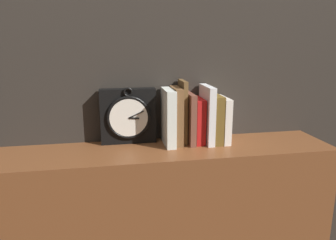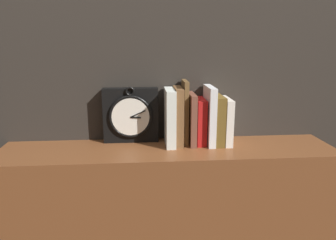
{
  "view_description": "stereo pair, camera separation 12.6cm",
  "coord_description": "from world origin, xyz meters",
  "px_view_note": "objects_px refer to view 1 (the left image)",
  "views": [
    {
      "loc": [
        -0.23,
        -1.2,
        1.35
      ],
      "look_at": [
        0.0,
        0.0,
        1.05
      ],
      "focal_mm": 35.0,
      "sensor_mm": 36.0,
      "label": 1
    },
    {
      "loc": [
        -0.1,
        -1.22,
        1.35
      ],
      "look_at": [
        0.0,
        0.0,
        1.05
      ],
      "focal_mm": 35.0,
      "sensor_mm": 36.0,
      "label": 2
    }
  ],
  "objects_px": {
    "book_slot2_brown": "(183,112)",
    "book_slot4_red": "(197,120)",
    "book_slot5_white": "(207,114)",
    "book_slot7_white": "(222,119)",
    "book_slot6_brown": "(214,118)",
    "clock": "(128,116)",
    "book_slot3_brown": "(190,118)",
    "book_slot1_brown": "(176,116)",
    "book_slot0_white": "(168,117)"
  },
  "relations": [
    {
      "from": "book_slot0_white",
      "to": "book_slot5_white",
      "type": "relative_size",
      "value": 0.96
    },
    {
      "from": "book_slot3_brown",
      "to": "book_slot2_brown",
      "type": "bearing_deg",
      "value": 149.36
    },
    {
      "from": "book_slot1_brown",
      "to": "book_slot2_brown",
      "type": "bearing_deg",
      "value": 24.15
    },
    {
      "from": "book_slot0_white",
      "to": "book_slot1_brown",
      "type": "relative_size",
      "value": 0.98
    },
    {
      "from": "book_slot3_brown",
      "to": "book_slot4_red",
      "type": "xyz_separation_m",
      "value": [
        0.03,
        0.01,
        -0.01
      ]
    },
    {
      "from": "book_slot0_white",
      "to": "book_slot3_brown",
      "type": "relative_size",
      "value": 1.09
    },
    {
      "from": "book_slot2_brown",
      "to": "book_slot4_red",
      "type": "relative_size",
      "value": 1.39
    },
    {
      "from": "book_slot1_brown",
      "to": "book_slot3_brown",
      "type": "bearing_deg",
      "value": -2.25
    },
    {
      "from": "clock",
      "to": "book_slot2_brown",
      "type": "relative_size",
      "value": 0.91
    },
    {
      "from": "book_slot3_brown",
      "to": "book_slot6_brown",
      "type": "xyz_separation_m",
      "value": [
        0.11,
        -0.0,
        -0.0
      ]
    },
    {
      "from": "book_slot0_white",
      "to": "book_slot3_brown",
      "type": "bearing_deg",
      "value": 3.33
    },
    {
      "from": "clock",
      "to": "book_slot6_brown",
      "type": "xyz_separation_m",
      "value": [
        0.35,
        -0.05,
        -0.01
      ]
    },
    {
      "from": "book_slot5_white",
      "to": "book_slot7_white",
      "type": "bearing_deg",
      "value": 1.2
    },
    {
      "from": "book_slot2_brown",
      "to": "book_slot4_red",
      "type": "bearing_deg",
      "value": -9.52
    },
    {
      "from": "book_slot4_red",
      "to": "book_slot5_white",
      "type": "height_order",
      "value": "book_slot5_white"
    },
    {
      "from": "book_slot4_red",
      "to": "book_slot2_brown",
      "type": "bearing_deg",
      "value": 170.48
    },
    {
      "from": "book_slot1_brown",
      "to": "book_slot6_brown",
      "type": "xyz_separation_m",
      "value": [
        0.16,
        -0.0,
        -0.02
      ]
    },
    {
      "from": "clock",
      "to": "book_slot2_brown",
      "type": "xyz_separation_m",
      "value": [
        0.22,
        -0.03,
        0.02
      ]
    },
    {
      "from": "book_slot4_red",
      "to": "book_slot7_white",
      "type": "bearing_deg",
      "value": -4.77
    },
    {
      "from": "book_slot7_white",
      "to": "book_slot5_white",
      "type": "bearing_deg",
      "value": -178.8
    },
    {
      "from": "clock",
      "to": "book_slot1_brown",
      "type": "height_order",
      "value": "clock"
    },
    {
      "from": "book_slot1_brown",
      "to": "book_slot7_white",
      "type": "distance_m",
      "value": 0.2
    },
    {
      "from": "book_slot4_red",
      "to": "book_slot5_white",
      "type": "distance_m",
      "value": 0.05
    },
    {
      "from": "book_slot1_brown",
      "to": "book_slot0_white",
      "type": "bearing_deg",
      "value": -167.9
    },
    {
      "from": "clock",
      "to": "book_slot5_white",
      "type": "height_order",
      "value": "same"
    },
    {
      "from": "book_slot2_brown",
      "to": "book_slot3_brown",
      "type": "height_order",
      "value": "book_slot2_brown"
    },
    {
      "from": "book_slot4_red",
      "to": "book_slot6_brown",
      "type": "xyz_separation_m",
      "value": [
        0.07,
        -0.01,
        0.01
      ]
    },
    {
      "from": "book_slot2_brown",
      "to": "book_slot4_red",
      "type": "xyz_separation_m",
      "value": [
        0.06,
        -0.01,
        -0.04
      ]
    },
    {
      "from": "book_slot0_white",
      "to": "book_slot4_red",
      "type": "height_order",
      "value": "book_slot0_white"
    },
    {
      "from": "book_slot5_white",
      "to": "book_slot6_brown",
      "type": "relative_size",
      "value": 1.19
    },
    {
      "from": "book_slot3_brown",
      "to": "book_slot7_white",
      "type": "relative_size",
      "value": 1.11
    },
    {
      "from": "clock",
      "to": "book_slot3_brown",
      "type": "distance_m",
      "value": 0.25
    },
    {
      "from": "book_slot2_brown",
      "to": "book_slot7_white",
      "type": "height_order",
      "value": "book_slot2_brown"
    },
    {
      "from": "book_slot1_brown",
      "to": "book_slot7_white",
      "type": "xyz_separation_m",
      "value": [
        0.2,
        -0.01,
        -0.02
      ]
    },
    {
      "from": "book_slot2_brown",
      "to": "book_slot6_brown",
      "type": "xyz_separation_m",
      "value": [
        0.13,
        -0.02,
        -0.03
      ]
    },
    {
      "from": "book_slot0_white",
      "to": "book_slot1_brown",
      "type": "distance_m",
      "value": 0.04
    },
    {
      "from": "book_slot2_brown",
      "to": "book_slot4_red",
      "type": "distance_m",
      "value": 0.07
    },
    {
      "from": "book_slot3_brown",
      "to": "book_slot4_red",
      "type": "height_order",
      "value": "book_slot3_brown"
    },
    {
      "from": "book_slot0_white",
      "to": "book_slot2_brown",
      "type": "height_order",
      "value": "book_slot2_brown"
    },
    {
      "from": "book_slot5_white",
      "to": "book_slot7_white",
      "type": "distance_m",
      "value": 0.07
    },
    {
      "from": "book_slot1_brown",
      "to": "book_slot5_white",
      "type": "xyz_separation_m",
      "value": [
        0.13,
        -0.01,
        0.0
      ]
    },
    {
      "from": "book_slot0_white",
      "to": "book_slot2_brown",
      "type": "distance_m",
      "value": 0.07
    },
    {
      "from": "book_slot0_white",
      "to": "book_slot7_white",
      "type": "distance_m",
      "value": 0.23
    },
    {
      "from": "clock",
      "to": "book_slot5_white",
      "type": "bearing_deg",
      "value": -8.44
    },
    {
      "from": "book_slot6_brown",
      "to": "book_slot2_brown",
      "type": "bearing_deg",
      "value": 172.19
    },
    {
      "from": "book_slot4_red",
      "to": "book_slot7_white",
      "type": "height_order",
      "value": "book_slot7_white"
    },
    {
      "from": "book_slot7_white",
      "to": "book_slot1_brown",
      "type": "bearing_deg",
      "value": 178.28
    },
    {
      "from": "book_slot2_brown",
      "to": "book_slot6_brown",
      "type": "distance_m",
      "value": 0.14
    },
    {
      "from": "book_slot0_white",
      "to": "book_slot5_white",
      "type": "xyz_separation_m",
      "value": [
        0.16,
        0.0,
        0.0
      ]
    },
    {
      "from": "clock",
      "to": "book_slot4_red",
      "type": "relative_size",
      "value": 1.27
    }
  ]
}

